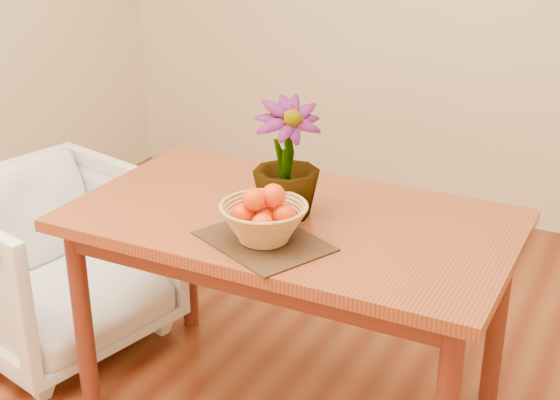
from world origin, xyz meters
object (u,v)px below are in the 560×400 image
at_px(table, 291,240).
at_px(armchair, 55,254).
at_px(wicker_basket, 264,224).
at_px(potted_plant, 286,159).

relative_size(table, armchair, 1.84).
xyz_separation_m(table, wicker_basket, (0.02, -0.21, 0.15)).
bearing_deg(armchair, potted_plant, -76.34).
xyz_separation_m(potted_plant, armchair, (-1.01, 0.00, -0.56)).
height_order(wicker_basket, potted_plant, potted_plant).
bearing_deg(table, wicker_basket, -85.80).
distance_m(table, armchair, 1.06).
relative_size(wicker_basket, potted_plant, 0.69).
bearing_deg(potted_plant, wicker_basket, -119.08).
distance_m(table, wicker_basket, 0.26).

